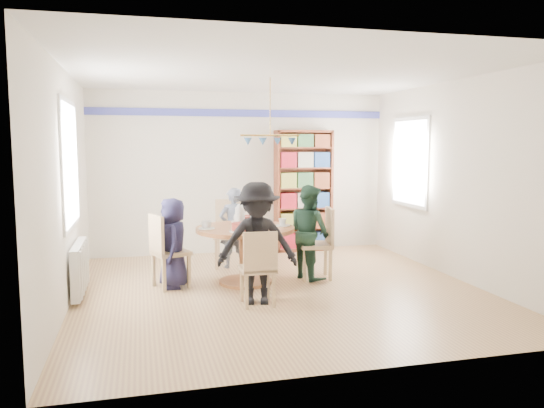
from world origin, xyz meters
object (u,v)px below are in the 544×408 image
object	(u,v)px
chair_far	(230,230)
person_right	(309,232)
chair_left	(165,248)
chair_right	(321,240)
person_near	(257,243)
radiator	(80,268)
chair_near	(259,265)
person_left	(173,243)
person_far	(233,228)
bookshelf	(303,192)
dining_table	(245,242)

from	to	relation	value
chair_far	person_right	distance (m)	1.39
chair_left	chair_right	xyz separation A→B (m)	(2.11, 0.00, 0.01)
chair_left	person_near	world-z (taller)	person_near
radiator	person_right	xyz separation A→B (m)	(2.96, 0.17, 0.29)
radiator	chair_far	distance (m)	2.36
chair_right	chair_far	bearing A→B (deg)	136.04
radiator	chair_near	bearing A→B (deg)	-24.33
radiator	chair_far	xyz separation A→B (m)	(2.03, 1.19, 0.20)
chair_left	person_left	xyz separation A→B (m)	(0.11, 0.01, 0.05)
person_far	bookshelf	xyz separation A→B (m)	(1.40, 0.99, 0.42)
person_far	bookshelf	distance (m)	1.76
radiator	chair_left	size ratio (longest dim) A/B	1.05
person_far	chair_far	bearing A→B (deg)	-88.16
person_left	person_near	xyz separation A→B (m)	(0.89, -0.94, 0.13)
chair_near	person_right	size ratio (longest dim) A/B	0.68
dining_table	person_far	size ratio (longest dim) A/B	1.09
person_right	person_far	distance (m)	1.26
person_right	person_near	bearing A→B (deg)	116.32
chair_left	person_right	size ratio (longest dim) A/B	0.74
radiator	person_right	distance (m)	2.98
radiator	chair_near	xyz separation A→B (m)	(2.01, -0.91, 0.13)
chair_right	chair_far	distance (m)	1.52
person_far	bookshelf	world-z (taller)	bookshelf
bookshelf	chair_far	bearing A→B (deg)	-149.30
radiator	chair_right	distance (m)	3.13
chair_far	chair_near	distance (m)	2.10
chair_left	chair_far	bearing A→B (deg)	46.26
person_far	person_near	xyz separation A→B (m)	(-0.04, -1.85, 0.11)
chair_far	person_right	xyz separation A→B (m)	(0.93, -1.02, 0.09)
dining_table	chair_left	world-z (taller)	chair_left
chair_right	person_far	distance (m)	1.41
chair_right	dining_table	bearing A→B (deg)	-179.54
person_left	person_right	bearing A→B (deg)	90.28
chair_far	person_far	size ratio (longest dim) A/B	0.84
chair_far	bookshelf	bearing A→B (deg)	30.70
dining_table	person_right	size ratio (longest dim) A/B	1.01
chair_right	chair_left	bearing A→B (deg)	-179.96
chair_near	person_near	bearing A→B (deg)	85.90
person_left	person_right	distance (m)	1.84
chair_far	chair_near	size ratio (longest dim) A/B	1.15
chair_left	chair_far	distance (m)	1.46
chair_near	person_left	distance (m)	1.38
radiator	chair_near	size ratio (longest dim) A/B	1.15
radiator	person_far	world-z (taller)	person_far
chair_right	chair_far	world-z (taller)	chair_far
person_far	radiator	bearing A→B (deg)	16.05
radiator	person_right	world-z (taller)	person_right
person_left	person_near	bearing A→B (deg)	43.19
bookshelf	person_near	bearing A→B (deg)	-116.99
person_left	person_far	distance (m)	1.31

